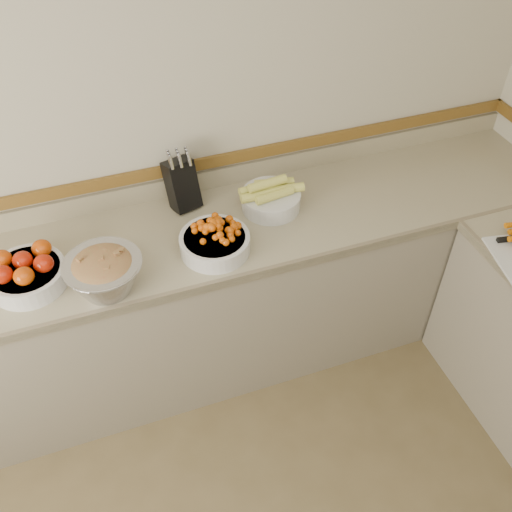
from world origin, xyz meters
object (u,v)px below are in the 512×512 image
object	(u,v)px
corn_bowl	(271,197)
cherry_tomato_bowl	(215,240)
rhubarb_bowl	(104,273)
knife_block	(182,183)
tomato_bowl	(26,273)

from	to	relation	value
corn_bowl	cherry_tomato_bowl	bearing A→B (deg)	-149.10
rhubarb_bowl	corn_bowl	bearing A→B (deg)	18.47
corn_bowl	rhubarb_bowl	size ratio (longest dim) A/B	0.98
knife_block	cherry_tomato_bowl	bearing A→B (deg)	-81.71
tomato_bowl	cherry_tomato_bowl	xyz separation A→B (m)	(0.78, -0.06, -0.01)
tomato_bowl	cherry_tomato_bowl	size ratio (longest dim) A/B	1.02
tomato_bowl	cherry_tomato_bowl	bearing A→B (deg)	-4.64
cherry_tomato_bowl	rhubarb_bowl	size ratio (longest dim) A/B	0.97
knife_block	corn_bowl	bearing A→B (deg)	-22.47
tomato_bowl	cherry_tomato_bowl	world-z (taller)	cherry_tomato_bowl
tomato_bowl	rhubarb_bowl	xyz separation A→B (m)	(0.30, -0.14, 0.03)
cherry_tomato_bowl	rhubarb_bowl	xyz separation A→B (m)	(-0.48, -0.07, 0.04)
knife_block	cherry_tomato_bowl	distance (m)	0.37
knife_block	cherry_tomato_bowl	size ratio (longest dim) A/B	1.01
tomato_bowl	corn_bowl	distance (m)	1.12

